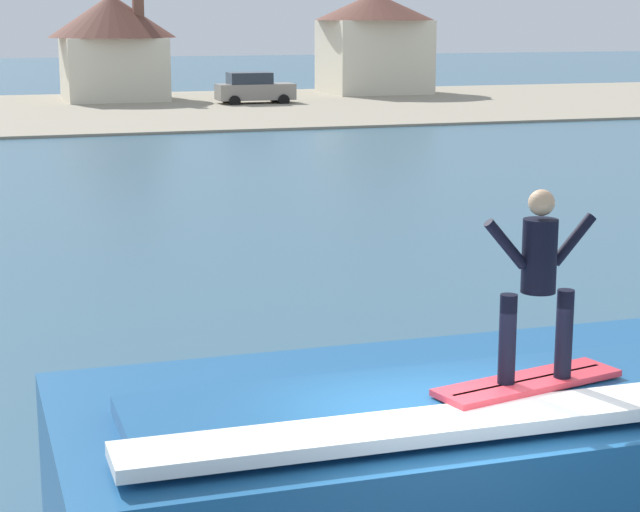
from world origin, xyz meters
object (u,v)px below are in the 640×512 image
at_px(wave_crest, 457,463).
at_px(house_gabled_white, 374,38).
at_px(car_far_shore, 254,89).
at_px(surfboard, 528,383).
at_px(house_small_cottage, 113,42).
at_px(surfer, 539,275).

bearing_deg(wave_crest, house_gabled_white, 70.54).
xyz_separation_m(car_far_shore, house_gabled_white, (9.51, 6.11, 2.62)).
distance_m(wave_crest, surfboard, 1.20).
distance_m(surfboard, car_far_shore, 55.28).
xyz_separation_m(wave_crest, house_gabled_white, (21.08, 59.68, 2.73)).
height_order(car_far_shore, house_small_cottage, house_small_cottage).
bearing_deg(surfboard, car_far_shore, 78.37).
xyz_separation_m(surfer, car_far_shore, (11.10, 54.17, -1.88)).
bearing_deg(surfboard, wave_crest, 127.31).
bearing_deg(surfer, house_gabled_white, 71.13).
relative_size(surfboard, car_far_shore, 0.45).
xyz_separation_m(surfer, house_gabled_white, (20.60, 60.28, 0.74)).
height_order(wave_crest, house_gabled_white, house_gabled_white).
bearing_deg(house_gabled_white, wave_crest, -109.46).
bearing_deg(house_gabled_white, car_far_shore, -147.27).
bearing_deg(car_far_shore, wave_crest, -102.20).
bearing_deg(house_small_cottage, surfer, -93.75).
bearing_deg(wave_crest, house_small_cottage, 85.75).
bearing_deg(surfer, wave_crest, 128.39).
height_order(surfer, house_gabled_white, house_gabled_white).
bearing_deg(surfer, house_small_cottage, 86.25).
relative_size(car_far_shore, house_small_cottage, 0.58).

